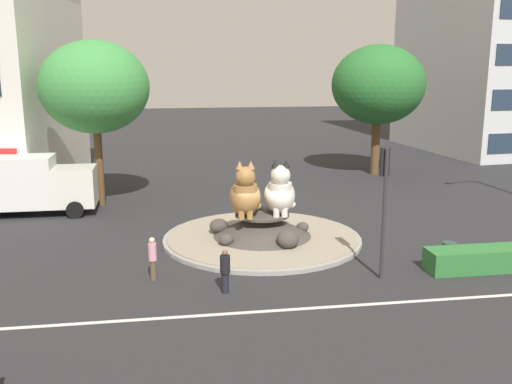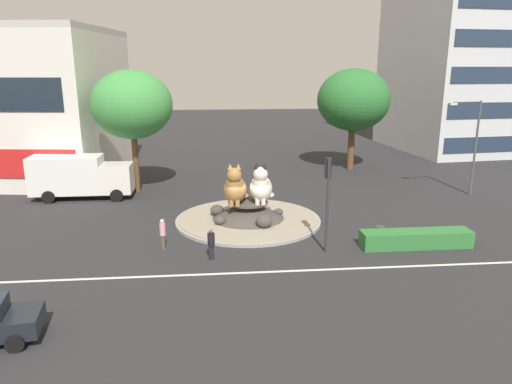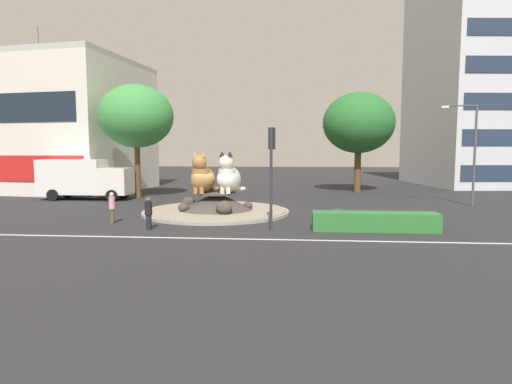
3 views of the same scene
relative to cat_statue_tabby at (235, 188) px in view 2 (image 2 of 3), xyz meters
name	(u,v)px [view 2 (image 2 of 3)]	position (x,y,z in m)	size (l,w,h in m)	color
ground_plane	(248,221)	(0.81, 0.25, -2.25)	(160.00, 160.00, 0.00)	#28282B
lane_centreline	(260,272)	(0.81, -7.38, -2.24)	(112.00, 0.20, 0.01)	silver
roundabout_island	(248,214)	(0.81, 0.24, -1.76)	(9.09, 9.09, 1.31)	gray
cat_statue_tabby	(235,188)	(0.00, 0.00, 0.00)	(1.85, 2.62, 2.57)	#9E703D
cat_statue_white	(261,187)	(1.61, 0.15, -0.01)	(1.90, 2.59, 2.55)	silver
traffic_light_mast	(328,187)	(4.50, -5.03, 1.24)	(0.34, 0.46, 4.99)	#2D2D33
office_tower	(482,42)	(29.41, 25.55, 9.85)	(19.33, 17.10, 24.18)	silver
clipped_hedge_strip	(416,239)	(9.51, -4.88, -1.80)	(5.99, 1.20, 0.90)	#2D7033
broadleaf_tree_behind_island	(132,105)	(-7.22, 8.41, 4.43)	(6.02, 6.02, 9.26)	brown
second_tree_near_tower	(353,100)	(11.64, 14.90, 4.21)	(6.61, 6.61, 9.30)	brown
streetlight_arm	(473,140)	(17.82, 5.03, 1.92)	(2.59, 0.54, 7.06)	#4C4C51
pedestrian_pink_shirt	(163,233)	(-4.06, -3.96, -1.34)	(0.30, 0.30, 1.68)	brown
pedestrian_black_shirt	(211,244)	(-1.50, -5.58, -1.41)	(0.36, 0.36, 1.60)	black
delivery_box_truck	(79,176)	(-11.06, 6.76, -0.54)	(7.20, 2.51, 3.18)	silver
litter_bin	(380,234)	(7.82, -3.99, -1.80)	(0.56, 0.56, 0.90)	#2D4233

